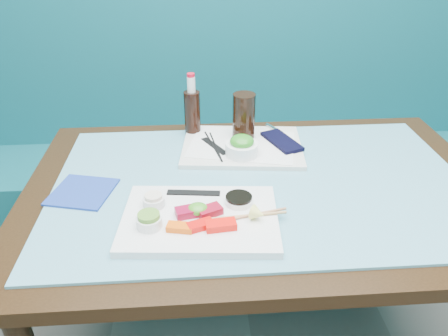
{
  "coord_description": "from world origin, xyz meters",
  "views": [
    {
      "loc": [
        -0.19,
        0.36,
        1.44
      ],
      "look_at": [
        -0.11,
        1.47,
        0.8
      ],
      "focal_mm": 35.0,
      "sensor_mm": 36.0,
      "label": 1
    }
  ],
  "objects": [
    {
      "name": "soy_fill",
      "position": [
        -0.08,
        1.32,
        0.8
      ],
      "size": [
        0.08,
        0.08,
        0.01
      ],
      "primitive_type": "cylinder",
      "rotation": [
        0.0,
        0.0,
        -0.19
      ],
      "color": "black",
      "rests_on": "soy_dish"
    },
    {
      "name": "cola_glass",
      "position": [
        -0.02,
        1.73,
        0.85
      ],
      "size": [
        0.1,
        0.1,
        0.16
      ],
      "primitive_type": "cylinder",
      "rotation": [
        0.0,
        0.0,
        -0.43
      ],
      "color": "black",
      "rests_on": "serving_tray"
    },
    {
      "name": "dining_table",
      "position": [
        0.0,
        1.45,
        0.67
      ],
      "size": [
        1.4,
        0.9,
        0.75
      ],
      "color": "black",
      "rests_on": "ground"
    },
    {
      "name": "lemon_wedge",
      "position": [
        -0.04,
        1.24,
        0.8
      ],
      "size": [
        0.05,
        0.05,
        0.04
      ],
      "primitive_type": "cone",
      "rotation": [
        1.57,
        0.0,
        0.96
      ],
      "color": "#F9F376",
      "rests_on": "sashimi_plate"
    },
    {
      "name": "serving_tray",
      "position": [
        -0.03,
        1.67,
        0.77
      ],
      "size": [
        0.43,
        0.34,
        0.01
      ],
      "primitive_type": "cube",
      "rotation": [
        0.0,
        0.0,
        -0.1
      ],
      "color": "silver",
      "rests_on": "glass_top"
    },
    {
      "name": "fork",
      "position": [
        0.1,
        1.78,
        0.78
      ],
      "size": [
        0.05,
        0.09,
        0.01
      ],
      "primitive_type": "cylinder",
      "rotation": [
        1.57,
        0.0,
        0.49
      ],
      "color": "silver",
      "rests_on": "serving_tray"
    },
    {
      "name": "ginger_fill",
      "position": [
        -0.31,
        1.32,
        0.81
      ],
      "size": [
        0.06,
        0.06,
        0.01
      ],
      "primitive_type": "cylinder",
      "rotation": [
        0.0,
        0.0,
        0.39
      ],
      "color": "beige",
      "rests_on": "ramekin_ginger"
    },
    {
      "name": "paper_placemat",
      "position": [
        -0.03,
        1.67,
        0.77
      ],
      "size": [
        0.39,
        0.32,
        0.0
      ],
      "primitive_type": "cube",
      "rotation": [
        0.0,
        0.0,
        -0.23
      ],
      "color": "silver",
      "rests_on": "serving_tray"
    },
    {
      "name": "blue_napkin",
      "position": [
        -0.52,
        1.43,
        0.76
      ],
      "size": [
        0.2,
        0.2,
        0.01
      ],
      "primitive_type": "cube",
      "rotation": [
        0.0,
        0.0,
        -0.24
      ],
      "color": "navy",
      "rests_on": "glass_top"
    },
    {
      "name": "seaweed_garnish",
      "position": [
        -0.19,
        1.28,
        0.79
      ],
      "size": [
        0.05,
        0.05,
        0.03
      ],
      "primitive_type": "ellipsoid",
      "rotation": [
        0.0,
        0.0,
        -0.0
      ],
      "color": "#409321",
      "rests_on": "sashimi_plate"
    },
    {
      "name": "tray_sleeve",
      "position": [
        -0.13,
        1.66,
        0.77
      ],
      "size": [
        0.09,
        0.14,
        0.0
      ],
      "primitive_type": "cube",
      "rotation": [
        0.0,
        0.0,
        0.5
      ],
      "color": "black",
      "rests_on": "serving_tray"
    },
    {
      "name": "cola_bottle_neck",
      "position": [
        -0.2,
        1.79,
        0.95
      ],
      "size": [
        0.04,
        0.04,
        0.05
      ],
      "primitive_type": "cylinder",
      "rotation": [
        0.0,
        0.0,
        -0.3
      ],
      "color": "white",
      "rests_on": "cola_bottle_body"
    },
    {
      "name": "salmon_mid",
      "position": [
        -0.19,
        1.22,
        0.79
      ],
      "size": [
        0.07,
        0.05,
        0.02
      ],
      "primitive_type": "cube",
      "rotation": [
        0.0,
        0.0,
        0.35
      ],
      "color": "red",
      "rests_on": "sashimi_plate"
    },
    {
      "name": "seaweed_salad",
      "position": [
        -0.04,
        1.6,
        0.82
      ],
      "size": [
        0.1,
        0.1,
        0.04
      ],
      "primitive_type": "ellipsoid",
      "rotation": [
        0.0,
        0.0,
        0.36
      ],
      "color": "#28821E",
      "rests_on": "seaweed_bowl"
    },
    {
      "name": "sashimi_plate",
      "position": [
        -0.19,
        1.27,
        0.77
      ],
      "size": [
        0.42,
        0.31,
        0.02
      ],
      "primitive_type": "cube",
      "rotation": [
        0.0,
        0.0,
        -0.08
      ],
      "color": "white",
      "rests_on": "glass_top"
    },
    {
      "name": "chopstick_sleeve",
      "position": [
        -0.2,
        1.37,
        0.78
      ],
      "size": [
        0.15,
        0.04,
        0.0
      ],
      "primitive_type": "cube",
      "rotation": [
        0.0,
        0.0,
        -0.12
      ],
      "color": "black",
      "rests_on": "sashimi_plate"
    },
    {
      "name": "black_chopstick_a",
      "position": [
        -0.13,
        1.66,
        0.78
      ],
      "size": [
        0.05,
        0.22,
        0.01
      ],
      "primitive_type": "cylinder",
      "rotation": [
        1.57,
        0.0,
        0.21
      ],
      "color": "black",
      "rests_on": "serving_tray"
    },
    {
      "name": "ramekin_wasabi",
      "position": [
        -0.31,
        1.23,
        0.79
      ],
      "size": [
        0.08,
        0.08,
        0.03
      ],
      "primitive_type": "cylinder",
      "rotation": [
        0.0,
        0.0,
        0.27
      ],
      "color": "white",
      "rests_on": "sashimi_plate"
    },
    {
      "name": "glass_top",
      "position": [
        0.0,
        1.45,
        0.75
      ],
      "size": [
        1.22,
        0.76,
        0.01
      ],
      "primitive_type": "cube",
      "color": "#589CB1",
      "rests_on": "dining_table"
    },
    {
      "name": "cola_bottle_body",
      "position": [
        -0.2,
        1.79,
        0.84
      ],
      "size": [
        0.07,
        0.07,
        0.16
      ],
      "primitive_type": "cylinder",
      "rotation": [
        0.0,
        0.0,
        -0.17
      ],
      "color": "black",
      "rests_on": "glass_top"
    },
    {
      "name": "cola_bottle_cap",
      "position": [
        -0.2,
        1.79,
        0.98
      ],
      "size": [
        0.03,
        0.03,
        0.01
      ],
      "primitive_type": "cylinder",
      "rotation": [
        0.0,
        0.0,
        -0.33
      ],
      "color": "red",
      "rests_on": "cola_bottle_neck"
    },
    {
      "name": "booth_bench",
      "position": [
        0.0,
        2.29,
        0.37
      ],
      "size": [
        3.0,
        0.56,
        1.17
      ],
      "color": "#0E545E",
      "rests_on": "ground"
    },
    {
      "name": "tuna_right",
      "position": [
        -0.16,
        1.27,
        0.79
      ],
      "size": [
        0.07,
        0.06,
        0.02
      ],
      "primitive_type": "cube",
      "rotation": [
        0.0,
        0.0,
        0.44
      ],
      "color": "maroon",
      "rests_on": "sashimi_plate"
    },
    {
      "name": "soy_dish",
      "position": [
        -0.08,
        1.32,
        0.79
      ],
      "size": [
        0.09,
        0.09,
        0.01
      ],
      "primitive_type": "cylinder",
      "rotation": [
        0.0,
        0.0,
        -0.26
      ],
      "color": "white",
      "rests_on": "sashimi_plate"
    },
    {
      "name": "ramekin_ginger",
      "position": [
        -0.31,
        1.32,
        0.79
      ],
      "size": [
        0.07,
        0.07,
        0.02
      ],
      "primitive_type": "cylinder",
      "rotation": [
        0.0,
        0.0,
        -0.16
      ],
      "color": "silver",
      "rests_on": "sashimi_plate"
    },
    {
      "name": "wooden_chopstick_a",
      "position": [
        -0.08,
        1.25,
        0.78
      ],
      "size": [
        0.22,
        0.03,
        0.01
      ],
      "primitive_type": "cylinder",
      "rotation": [
        1.57,
        0.0,
        -1.49
      ],
      "color": "tan",
      "rests_on": "sashimi_plate"
    },
    {
      "name": "wasabi_fill",
      "position": [
        -0.31,
        1.23,
        0.81
      ],
      "size": [
        0.06,
        0.06,
        0.01
      ],
      "primitive_type": "cylinder",
      "rotation": [
        0.0,
        0.0,
        -0.05
      ],
      "color": "#568B2D",
      "rests_on": "ramekin_wasabi"
    },
    {
      "name": "salmon_left",
      "position": [
        -0.24,
        1.21,
        0.79
      ],
      "size": [
        0.07,
        0.04,
        0.02
      ],
      "primitive_type": "cube",
      "rotation": [
        0.0,
        0.0,
        -0.21
      ],
      "color": "#FA590A",
      "rests_on": "sashimi_plate"
    },
    {
      "name": "black_chopstick_b",
      "position": [
        -0.12,
        1.66,
        0.78
      ],
      "size": [
        0.03,
        0.2,
        0.01
      ],
      "primitive_type": "cylinder",
      "rotation": [
        1.57,
        0.0,
        0.13
      ],
      "color": "black",
      "rests_on": "serving_tray"
    },
    {
      "name": "navy_pouch",
      "position": [
        0.1,
        1.67,
        0.78
      ],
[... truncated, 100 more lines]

